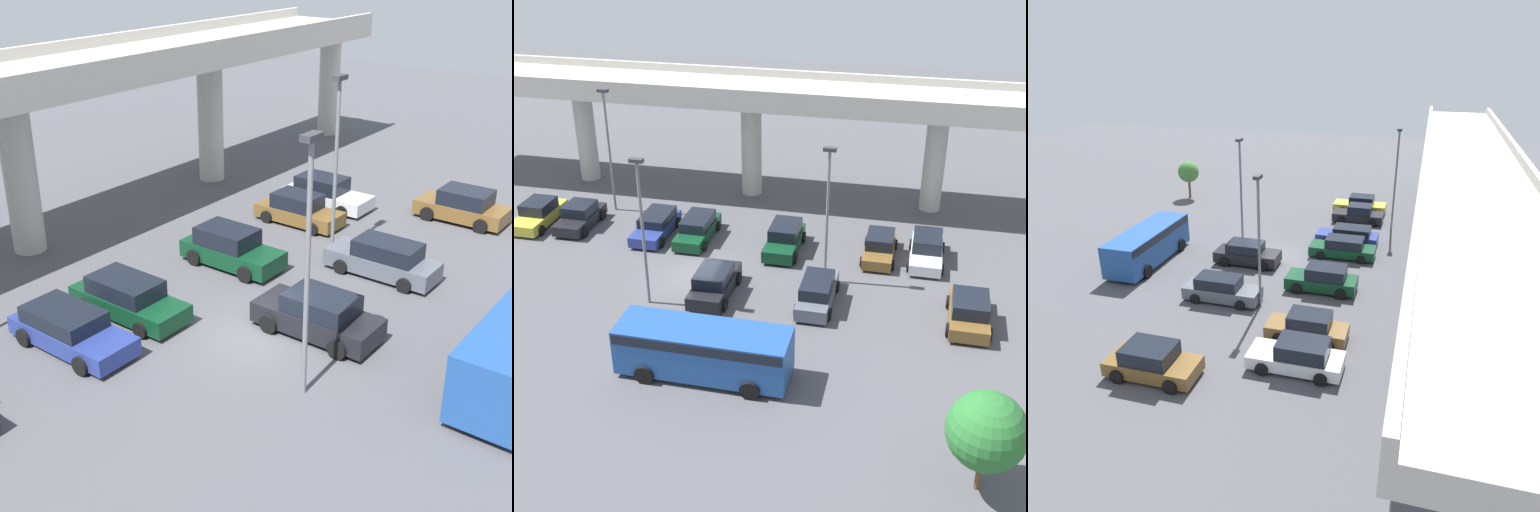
% 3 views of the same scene
% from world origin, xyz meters
% --- Properties ---
extents(ground_plane, '(109.13, 109.13, 0.00)m').
position_xyz_m(ground_plane, '(0.00, 0.00, 0.00)').
color(ground_plane, '#4C4C51').
extents(highway_overpass, '(52.36, 6.02, 8.37)m').
position_xyz_m(highway_overpass, '(-0.00, 12.84, 6.64)').
color(highway_overpass, '#BCB7AD').
rests_on(highway_overpass, ground_plane).
extents(parked_car_0, '(2.15, 4.77, 1.59)m').
position_xyz_m(parked_car_0, '(-12.50, 4.58, 0.72)').
color(parked_car_0, gold).
rests_on(parked_car_0, ground_plane).
extents(parked_car_1, '(2.14, 4.34, 1.58)m').
position_xyz_m(parked_car_1, '(-9.65, 4.82, 0.72)').
color(parked_car_1, black).
rests_on(parked_car_1, ground_plane).
extents(parked_car_2, '(2.12, 4.77, 1.40)m').
position_xyz_m(parked_car_2, '(-4.32, 4.81, 0.69)').
color(parked_car_2, navy).
rests_on(parked_car_2, ground_plane).
extents(parked_car_3, '(2.05, 4.78, 1.51)m').
position_xyz_m(parked_car_3, '(-1.54, 4.85, 0.72)').
color(parked_car_3, '#0C381E').
rests_on(parked_car_3, ground_plane).
extents(parked_car_4, '(2.15, 4.59, 1.61)m').
position_xyz_m(parked_car_4, '(1.53, -1.56, 0.77)').
color(parked_car_4, black).
rests_on(parked_car_4, ground_plane).
extents(parked_car_5, '(2.11, 4.49, 1.68)m').
position_xyz_m(parked_car_5, '(4.19, 4.54, 0.80)').
color(parked_car_5, '#0C381E').
rests_on(parked_car_5, ground_plane).
extents(parked_car_6, '(1.97, 4.72, 1.58)m').
position_xyz_m(parked_car_6, '(7.21, -1.17, 0.75)').
color(parked_car_6, '#515660').
rests_on(parked_car_6, ground_plane).
extents(parked_car_7, '(2.00, 4.35, 1.52)m').
position_xyz_m(parked_car_7, '(9.99, 4.94, 0.70)').
color(parked_car_7, brown).
rests_on(parked_car_7, ground_plane).
extents(parked_car_8, '(2.11, 4.62, 1.59)m').
position_xyz_m(parked_car_8, '(12.78, 5.13, 0.74)').
color(parked_car_8, silver).
rests_on(parked_car_8, ground_plane).
extents(parked_car_9, '(2.24, 4.42, 1.64)m').
position_xyz_m(parked_car_9, '(15.16, -1.39, 0.77)').
color(parked_car_9, brown).
rests_on(parked_car_9, ground_plane).
extents(shuttle_bus, '(8.02, 2.77, 2.50)m').
position_xyz_m(shuttle_bus, '(3.15, -8.47, 1.50)').
color(shuttle_bus, '#1E478C').
rests_on(shuttle_bus, ground_plane).
extents(lamp_post_near_aisle, '(0.70, 0.35, 8.29)m').
position_xyz_m(lamp_post_near_aisle, '(-1.72, -3.11, 4.84)').
color(lamp_post_near_aisle, slate).
rests_on(lamp_post_near_aisle, ground_plane).
extents(lamp_post_mid_lot, '(0.70, 0.35, 8.46)m').
position_xyz_m(lamp_post_mid_lot, '(-8.49, 7.81, 4.93)').
color(lamp_post_mid_lot, slate).
rests_on(lamp_post_mid_lot, ground_plane).
extents(lamp_post_by_overpass, '(0.70, 0.35, 8.03)m').
position_xyz_m(lamp_post_by_overpass, '(7.22, 1.34, 4.70)').
color(lamp_post_by_overpass, slate).
rests_on(lamp_post_by_overpass, ground_plane).
extents(tree_front_left, '(2.09, 2.09, 3.72)m').
position_xyz_m(tree_front_left, '(-12.58, -12.89, 2.65)').
color(tree_front_left, brown).
rests_on(tree_front_left, ground_plane).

